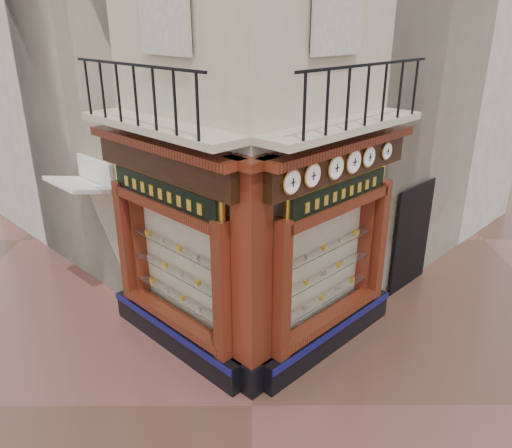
{
  "coord_description": "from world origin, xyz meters",
  "views": [
    {
      "loc": [
        0.04,
        -6.31,
        5.75
      ],
      "look_at": [
        0.07,
        2.0,
        2.34
      ],
      "focal_mm": 35.0,
      "sensor_mm": 36.0,
      "label": 1
    }
  ],
  "objects_px": {
    "signboard_left": "(164,193)",
    "signboard_right": "(340,193)",
    "clock_a": "(291,182)",
    "clock_f": "(386,151)",
    "clock_e": "(368,157)",
    "corner_pilaster": "(252,284)",
    "clock_c": "(335,168)",
    "clock_b": "(312,175)",
    "awning": "(92,298)",
    "clock_d": "(353,162)"
  },
  "relations": [
    {
      "from": "signboard_left",
      "to": "signboard_right",
      "type": "distance_m",
      "value": 2.92
    },
    {
      "from": "clock_a",
      "to": "clock_f",
      "type": "distance_m",
      "value": 2.54
    },
    {
      "from": "clock_e",
      "to": "signboard_right",
      "type": "xyz_separation_m",
      "value": [
        -0.5,
        -0.34,
        -0.52
      ]
    },
    {
      "from": "corner_pilaster",
      "to": "clock_f",
      "type": "height_order",
      "value": "corner_pilaster"
    },
    {
      "from": "clock_f",
      "to": "clock_c",
      "type": "bearing_deg",
      "value": 180.0
    },
    {
      "from": "clock_b",
      "to": "clock_f",
      "type": "bearing_deg",
      "value": 0.0
    },
    {
      "from": "clock_f",
      "to": "awning",
      "type": "bearing_deg",
      "value": 124.35
    },
    {
      "from": "corner_pilaster",
      "to": "clock_c",
      "type": "relative_size",
      "value": 9.92
    },
    {
      "from": "corner_pilaster",
      "to": "awning",
      "type": "bearing_deg",
      "value": 96.25
    },
    {
      "from": "clock_a",
      "to": "clock_d",
      "type": "distance_m",
      "value": 1.53
    },
    {
      "from": "clock_b",
      "to": "clock_c",
      "type": "bearing_deg",
      "value": 0.0
    },
    {
      "from": "clock_c",
      "to": "signboard_left",
      "type": "relative_size",
      "value": 0.19
    },
    {
      "from": "clock_a",
      "to": "clock_e",
      "type": "height_order",
      "value": "clock_a"
    },
    {
      "from": "clock_a",
      "to": "clock_f",
      "type": "xyz_separation_m",
      "value": [
        1.79,
        1.79,
        0.0
      ]
    },
    {
      "from": "corner_pilaster",
      "to": "signboard_right",
      "type": "relative_size",
      "value": 2.04
    },
    {
      "from": "signboard_left",
      "to": "clock_c",
      "type": "bearing_deg",
      "value": -141.42
    },
    {
      "from": "awning",
      "to": "signboard_right",
      "type": "bearing_deg",
      "value": -155.25
    },
    {
      "from": "clock_d",
      "to": "awning",
      "type": "distance_m",
      "value": 6.62
    },
    {
      "from": "clock_b",
      "to": "clock_c",
      "type": "distance_m",
      "value": 0.58
    },
    {
      "from": "clock_e",
      "to": "awning",
      "type": "distance_m",
      "value": 6.79
    },
    {
      "from": "clock_c",
      "to": "clock_d",
      "type": "height_order",
      "value": "clock_d"
    },
    {
      "from": "clock_b",
      "to": "awning",
      "type": "bearing_deg",
      "value": 105.04
    },
    {
      "from": "clock_a",
      "to": "signboard_left",
      "type": "xyz_separation_m",
      "value": [
        -2.03,
        1.05,
        -0.52
      ]
    },
    {
      "from": "clock_b",
      "to": "clock_c",
      "type": "height_order",
      "value": "clock_c"
    },
    {
      "from": "clock_c",
      "to": "clock_d",
      "type": "distance_m",
      "value": 0.48
    },
    {
      "from": "clock_e",
      "to": "signboard_right",
      "type": "distance_m",
      "value": 0.8
    },
    {
      "from": "signboard_left",
      "to": "signboard_right",
      "type": "bearing_deg",
      "value": -135.0
    },
    {
      "from": "clock_f",
      "to": "signboard_right",
      "type": "relative_size",
      "value": 0.16
    },
    {
      "from": "clock_c",
      "to": "signboard_right",
      "type": "bearing_deg",
      "value": 18.54
    },
    {
      "from": "clock_b",
      "to": "clock_e",
      "type": "bearing_deg",
      "value": 0.0
    },
    {
      "from": "awning",
      "to": "signboard_left",
      "type": "xyz_separation_m",
      "value": [
        2.12,
        -1.86,
        3.1
      ]
    },
    {
      "from": "clock_b",
      "to": "signboard_right",
      "type": "height_order",
      "value": "clock_b"
    },
    {
      "from": "clock_b",
      "to": "signboard_right",
      "type": "bearing_deg",
      "value": 6.93
    },
    {
      "from": "clock_a",
      "to": "signboard_right",
      "type": "height_order",
      "value": "clock_a"
    },
    {
      "from": "corner_pilaster",
      "to": "awning",
      "type": "distance_m",
      "value": 4.99
    },
    {
      "from": "clock_e",
      "to": "signboard_right",
      "type": "bearing_deg",
      "value": 169.5
    },
    {
      "from": "clock_b",
      "to": "signboard_right",
      "type": "distance_m",
      "value": 1.05
    },
    {
      "from": "clock_d",
      "to": "signboard_right",
      "type": "relative_size",
      "value": 0.21
    },
    {
      "from": "awning",
      "to": "clock_e",
      "type": "bearing_deg",
      "value": -150.31
    },
    {
      "from": "clock_b",
      "to": "signboard_left",
      "type": "bearing_deg",
      "value": 118.0
    },
    {
      "from": "clock_b",
      "to": "clock_e",
      "type": "height_order",
      "value": "clock_b"
    },
    {
      "from": "clock_b",
      "to": "clock_d",
      "type": "relative_size",
      "value": 0.94
    },
    {
      "from": "clock_b",
      "to": "signboard_left",
      "type": "relative_size",
      "value": 0.18
    },
    {
      "from": "clock_e",
      "to": "signboard_left",
      "type": "distance_m",
      "value": 3.48
    },
    {
      "from": "corner_pilaster",
      "to": "awning",
      "type": "xyz_separation_m",
      "value": [
        -3.58,
        2.87,
        -1.95
      ]
    },
    {
      "from": "clock_d",
      "to": "clock_f",
      "type": "height_order",
      "value": "clock_d"
    },
    {
      "from": "clock_f",
      "to": "signboard_right",
      "type": "xyz_separation_m",
      "value": [
        -0.9,
        -0.74,
        -0.52
      ]
    },
    {
      "from": "clock_c",
      "to": "clock_e",
      "type": "height_order",
      "value": "clock_c"
    },
    {
      "from": "clock_b",
      "to": "clock_e",
      "type": "distance_m",
      "value": 1.51
    },
    {
      "from": "clock_d",
      "to": "clock_f",
      "type": "xyz_separation_m",
      "value": [
        0.71,
        0.71,
        0.0
      ]
    }
  ]
}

